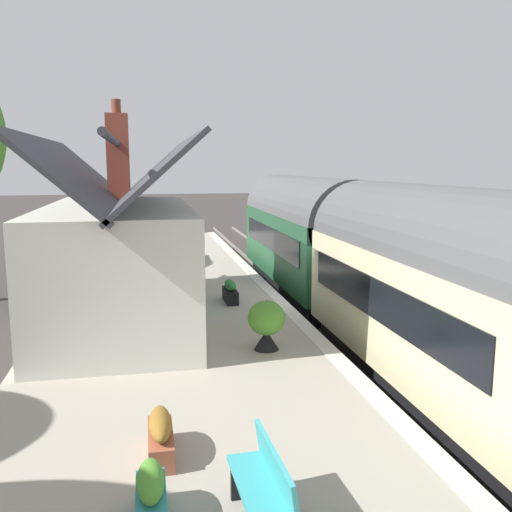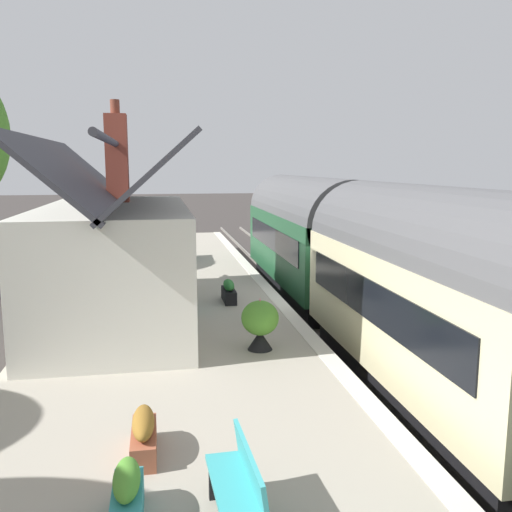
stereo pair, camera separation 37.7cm
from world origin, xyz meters
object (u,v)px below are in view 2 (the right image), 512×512
(planter_bench_right, at_px, (167,241))
(planter_bench_left, at_px, (229,291))
(station_building, at_px, (118,256))
(planter_by_door, at_px, (127,495))
(planter_edge_near, at_px, (260,322))
(bench_platform_end, at_px, (186,247))
(planter_edge_far, at_px, (144,434))
(train, at_px, (423,288))
(planter_under_sign, at_px, (92,264))
(bench_mid_platform, at_px, (239,486))

(planter_bench_right, bearing_deg, planter_bench_left, -171.95)
(station_building, distance_m, planter_by_door, 8.40)
(planter_edge_near, xyz_separation_m, planter_by_door, (-5.23, 2.40, -0.27))
(bench_platform_end, bearing_deg, station_building, 166.30)
(planter_by_door, xyz_separation_m, planter_edge_far, (1.37, -0.14, -0.02))
(bench_platform_end, distance_m, planter_bench_left, 7.45)
(train, height_order, planter_edge_near, train)
(planter_edge_far, height_order, planter_under_sign, planter_edge_far)
(planter_edge_near, relative_size, planter_bench_right, 1.35)
(station_building, bearing_deg, planter_bench_left, -69.38)
(planter_by_door, bearing_deg, bench_platform_end, -4.95)
(train, bearing_deg, planter_bench_left, 36.98)
(planter_edge_far, distance_m, planter_bench_left, 8.28)
(bench_platform_end, xyz_separation_m, planter_bench_left, (-7.40, -0.83, -0.18))
(bench_mid_platform, bearing_deg, bench_platform_end, -1.00)
(planter_edge_near, relative_size, planter_bench_left, 1.06)
(bench_platform_end, xyz_separation_m, planter_under_sign, (-2.15, 3.45, -0.20))
(train, relative_size, planter_edge_far, 26.55)
(planter_edge_near, height_order, planter_bench_right, planter_edge_near)
(planter_by_door, xyz_separation_m, planter_bench_right, (20.25, -0.74, -0.01))
(planter_by_door, bearing_deg, planter_bench_right, -2.10)
(station_building, height_order, planter_edge_far, station_building)
(train, bearing_deg, bench_mid_platform, 138.14)
(planter_bench_left, bearing_deg, planter_by_door, 166.33)
(planter_edge_far, bearing_deg, planter_bench_right, -1.83)
(bench_mid_platform, bearing_deg, planter_under_sign, 11.91)
(station_building, relative_size, planter_bench_left, 8.09)
(train, bearing_deg, planter_by_door, 129.87)
(bench_platform_end, distance_m, planter_edge_near, 11.58)
(train, distance_m, planter_by_door, 7.53)
(planter_edge_near, height_order, planter_bench_left, planter_edge_near)
(bench_mid_platform, xyz_separation_m, planter_bench_left, (9.69, -1.13, -0.18))
(station_building, bearing_deg, bench_mid_platform, -168.38)
(station_building, height_order, bench_mid_platform, station_building)
(planter_by_door, height_order, planter_bench_right, planter_by_door)
(planter_by_door, bearing_deg, bench_mid_platform, -105.69)
(bench_platform_end, bearing_deg, train, -160.36)
(bench_mid_platform, bearing_deg, planter_edge_near, -12.63)
(train, xyz_separation_m, planter_edge_near, (0.44, 3.33, -0.69))
(station_building, xyz_separation_m, bench_platform_end, (8.49, -2.07, -1.07))
(bench_platform_end, distance_m, planter_under_sign, 4.07)
(bench_platform_end, height_order, planter_edge_far, bench_platform_end)
(station_building, relative_size, planter_under_sign, 7.72)
(train, height_order, station_building, station_building)
(train, relative_size, planter_under_sign, 25.19)
(planter_edge_near, relative_size, planter_edge_far, 1.07)
(planter_bench_left, xyz_separation_m, planter_under_sign, (5.25, 4.28, -0.02))
(bench_mid_platform, distance_m, planter_edge_far, 1.99)
(station_building, xyz_separation_m, planter_bench_left, (1.09, -2.90, -1.25))
(bench_mid_platform, distance_m, planter_by_door, 1.21)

